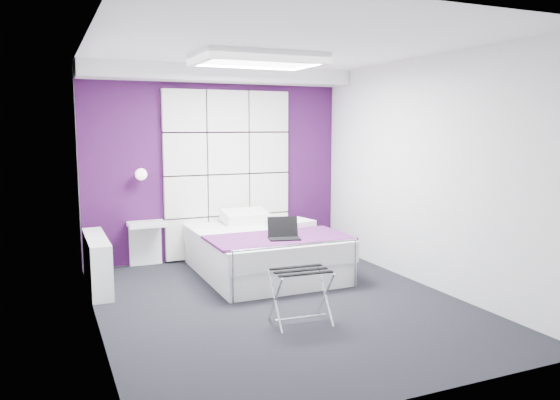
% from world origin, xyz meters
% --- Properties ---
extents(floor, '(4.40, 4.40, 0.00)m').
position_xyz_m(floor, '(0.00, 0.00, 0.00)').
color(floor, black).
rests_on(floor, ground).
extents(ceiling, '(4.40, 4.40, 0.00)m').
position_xyz_m(ceiling, '(0.00, 0.00, 2.60)').
color(ceiling, white).
rests_on(ceiling, wall_back).
extents(wall_back, '(3.60, 0.00, 3.60)m').
position_xyz_m(wall_back, '(0.00, 2.20, 1.30)').
color(wall_back, silver).
rests_on(wall_back, floor).
extents(wall_left, '(0.00, 4.40, 4.40)m').
position_xyz_m(wall_left, '(-1.80, 0.00, 1.30)').
color(wall_left, silver).
rests_on(wall_left, floor).
extents(wall_right, '(0.00, 4.40, 4.40)m').
position_xyz_m(wall_right, '(1.80, 0.00, 1.30)').
color(wall_right, silver).
rests_on(wall_right, floor).
extents(accent_wall, '(3.58, 0.02, 2.58)m').
position_xyz_m(accent_wall, '(0.00, 2.19, 1.30)').
color(accent_wall, '#340D39').
rests_on(accent_wall, wall_back).
extents(soffit, '(3.58, 0.50, 0.20)m').
position_xyz_m(soffit, '(0.00, 1.95, 2.50)').
color(soffit, white).
rests_on(soffit, wall_back).
extents(headboard, '(1.80, 0.08, 2.30)m').
position_xyz_m(headboard, '(0.15, 2.14, 1.17)').
color(headboard, silver).
rests_on(headboard, wall_back).
extents(skylight, '(1.36, 0.86, 0.12)m').
position_xyz_m(skylight, '(0.00, 0.60, 2.55)').
color(skylight, white).
rests_on(skylight, ceiling).
extents(wall_lamp, '(0.15, 0.15, 0.15)m').
position_xyz_m(wall_lamp, '(-1.05, 2.06, 1.22)').
color(wall_lamp, white).
rests_on(wall_lamp, wall_back).
extents(radiator, '(0.22, 1.20, 0.60)m').
position_xyz_m(radiator, '(-1.69, 1.30, 0.30)').
color(radiator, white).
rests_on(radiator, floor).
extents(bed, '(1.63, 1.96, 0.69)m').
position_xyz_m(bed, '(0.27, 1.16, 0.29)').
color(bed, white).
rests_on(bed, floor).
extents(nightstand, '(0.47, 0.36, 0.05)m').
position_xyz_m(nightstand, '(-1.00, 2.02, 0.57)').
color(nightstand, white).
rests_on(nightstand, wall_back).
extents(luggage_rack, '(0.52, 0.38, 0.51)m').
position_xyz_m(luggage_rack, '(-0.06, -0.62, 0.26)').
color(luggage_rack, silver).
rests_on(luggage_rack, floor).
extents(laptop, '(0.35, 0.25, 0.25)m').
position_xyz_m(laptop, '(0.28, 0.57, 0.61)').
color(laptop, black).
rests_on(laptop, bed).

